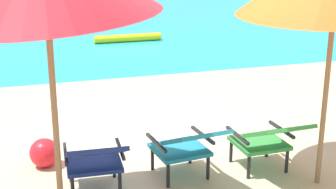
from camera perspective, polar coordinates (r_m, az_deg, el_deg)
ground_plane at (r=9.09m, az=-7.01°, el=2.29°), size 40.00×40.00×0.00m
ocean_band at (r=17.56m, az=-12.15°, el=9.30°), size 40.00×18.00×0.01m
swim_buoy at (r=11.95m, az=-4.59°, el=6.47°), size 1.60×0.18×0.18m
lounge_chair_left at (r=4.69m, az=-8.35°, el=-7.22°), size 0.59×0.91×0.68m
lounge_chair_center at (r=4.94m, az=2.20°, el=-5.73°), size 0.63×0.93×0.68m
lounge_chair_right at (r=5.20m, az=11.34°, el=-4.88°), size 0.56×0.89×0.68m
beach_ball at (r=5.52m, az=-13.94°, el=-6.48°), size 0.31×0.31×0.31m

